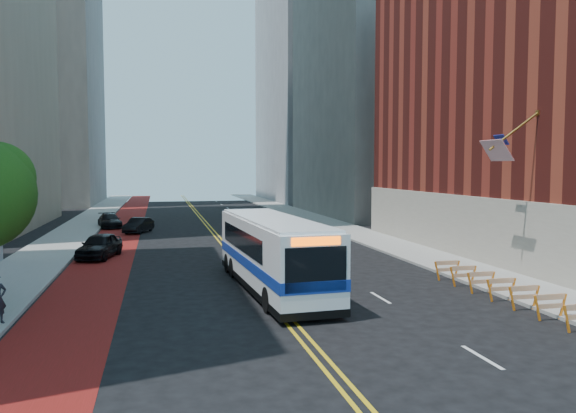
% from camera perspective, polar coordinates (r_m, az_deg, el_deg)
% --- Properties ---
extents(ground, '(160.00, 160.00, 0.00)m').
position_cam_1_polar(ground, '(18.48, 2.46, -14.17)').
color(ground, black).
rests_on(ground, ground).
extents(sidewalk_left, '(4.00, 140.00, 0.15)m').
position_cam_1_polar(sidewalk_left, '(47.82, -21.74, -3.12)').
color(sidewalk_left, gray).
rests_on(sidewalk_left, ground).
extents(sidewalk_right, '(4.00, 140.00, 0.15)m').
position_cam_1_polar(sidewalk_right, '(50.12, 6.53, -2.54)').
color(sidewalk_right, gray).
rests_on(sidewalk_right, ground).
extents(bus_lane_paint, '(3.60, 140.00, 0.01)m').
position_cam_1_polar(bus_lane_paint, '(47.39, -17.06, -3.16)').
color(bus_lane_paint, '#62130E').
rests_on(bus_lane_paint, ground).
extents(center_line_inner, '(0.14, 140.00, 0.01)m').
position_cam_1_polar(center_line_inner, '(47.48, -7.47, -3.00)').
color(center_line_inner, gold).
rests_on(center_line_inner, ground).
extents(center_line_outer, '(0.14, 140.00, 0.01)m').
position_cam_1_polar(center_line_outer, '(47.52, -7.04, -2.99)').
color(center_line_outer, gold).
rests_on(center_line_outer, ground).
extents(lane_dashes, '(0.14, 98.20, 0.01)m').
position_cam_1_polar(lane_dashes, '(56.03, -3.19, -1.90)').
color(lane_dashes, silver).
rests_on(lane_dashes, ground).
extents(midrise_right_near, '(18.00, 26.00, 40.00)m').
position_cam_1_polar(midrise_right_near, '(72.00, 10.25, 15.34)').
color(midrise_right_near, slate).
rests_on(midrise_right_near, ground).
extents(midrise_right_far, '(20.00, 28.00, 55.00)m').
position_cam_1_polar(midrise_right_far, '(101.52, 3.87, 16.36)').
color(midrise_right_far, gray).
rests_on(midrise_right_far, ground).
extents(construction_barriers, '(1.42, 10.91, 1.00)m').
position_cam_1_polar(construction_barriers, '(25.38, 21.83, -7.85)').
color(construction_barriers, orange).
rests_on(construction_barriers, ground).
extents(transit_bus, '(3.42, 12.55, 3.41)m').
position_cam_1_polar(transit_bus, '(26.50, -1.63, -4.64)').
color(transit_bus, white).
rests_on(transit_bus, ground).
extents(car_a, '(2.91, 4.95, 1.58)m').
position_cam_1_polar(car_a, '(37.72, -18.60, -3.78)').
color(car_a, black).
rests_on(car_a, ground).
extents(car_b, '(2.72, 4.28, 1.33)m').
position_cam_1_polar(car_b, '(51.15, -14.94, -1.85)').
color(car_b, black).
rests_on(car_b, ground).
extents(car_c, '(2.76, 4.93, 1.35)m').
position_cam_1_polar(car_c, '(56.22, -17.67, -1.38)').
color(car_c, black).
rests_on(car_c, ground).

